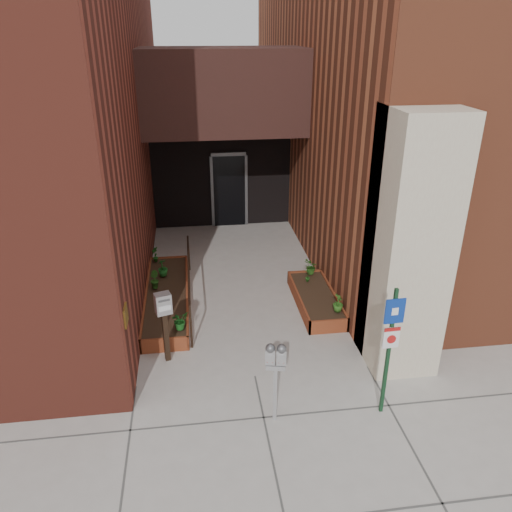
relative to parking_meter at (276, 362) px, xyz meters
name	(u,v)px	position (x,y,z in m)	size (l,w,h in m)	color
ground	(255,376)	(-0.16, 1.05, -1.06)	(80.00, 80.00, 0.00)	#9E9991
architecture	(212,47)	(-0.34, 7.95, 3.92)	(20.00, 14.60, 10.00)	maroon
planter_left	(167,298)	(-1.71, 3.75, -0.92)	(0.90, 3.60, 0.30)	maroon
planter_right	(316,300)	(1.44, 3.25, -0.92)	(0.80, 2.20, 0.30)	maroon
handrail	(189,272)	(-1.21, 3.70, -0.31)	(0.04, 3.34, 0.90)	black
parking_meter	(276,362)	(0.00, 0.00, 0.00)	(0.32, 0.17, 1.36)	#AAAAAD
sign_post	(390,340)	(1.67, -0.06, 0.27)	(0.30, 0.08, 2.16)	#14391F
payment_dropbox	(164,313)	(-1.65, 1.73, -0.08)	(0.31, 0.27, 1.35)	black
shrub_left_a	(180,320)	(-1.41, 2.26, -0.58)	(0.31, 0.31, 0.35)	#1C631E
shrub_left_b	(154,280)	(-1.97, 3.96, -0.56)	(0.21, 0.21, 0.39)	#235317
shrub_left_c	(163,267)	(-1.80, 4.53, -0.56)	(0.22, 0.22, 0.40)	#19581C
shrub_left_d	(155,254)	(-2.01, 5.31, -0.57)	(0.20, 0.20, 0.37)	#195518
shrub_right_a	(338,303)	(1.69, 2.48, -0.57)	(0.21, 0.21, 0.37)	#2D621C
shrub_right_b	(308,275)	(1.39, 3.80, -0.60)	(0.16, 0.16, 0.30)	#215A19
shrub_right_c	(311,267)	(1.53, 4.15, -0.58)	(0.31, 0.31, 0.34)	#2B601B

